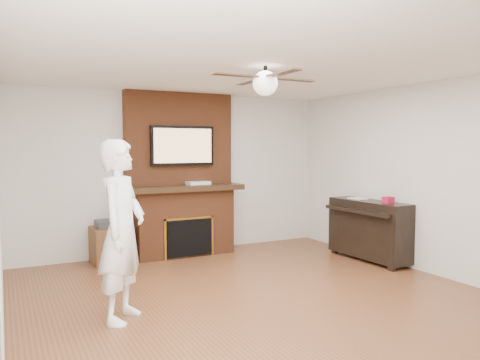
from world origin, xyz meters
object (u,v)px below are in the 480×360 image
person (122,231)px  side_table (111,243)px  fireplace (182,190)px  piano (369,228)px

person → side_table: bearing=26.5°
fireplace → person: 2.80m
fireplace → person: bearing=-121.8°
person → side_table: size_ratio=2.80×
person → piano: bearing=-43.2°
side_table → person: bearing=-101.2°
side_table → piano: bearing=-27.0°
fireplace → side_table: 1.31m
fireplace → piano: 2.86m
fireplace → piano: fireplace is taller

